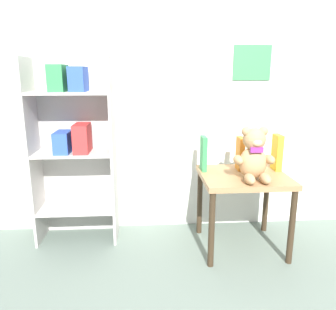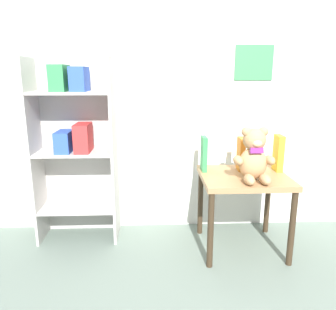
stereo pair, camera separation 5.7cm
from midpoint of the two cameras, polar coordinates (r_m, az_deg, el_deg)
wall_back at (r=2.52m, az=4.05°, el=14.97°), size 4.80×0.07×2.50m
bookshelf_side at (r=2.44m, az=-16.64°, el=2.53°), size 0.57×0.29×1.32m
display_table at (r=2.30m, az=12.27°, el=-5.21°), size 0.58×0.52×0.54m
teddy_bear at (r=2.15m, az=13.99°, el=-0.14°), size 0.26×0.24×0.34m
book_standing_green at (r=2.30m, az=5.50°, el=0.26°), size 0.03×0.12×0.24m
book_standing_orange at (r=2.35m, az=11.77°, el=0.24°), size 0.04×0.11×0.23m
book_standing_yellow at (r=2.42m, az=17.82°, el=0.44°), size 0.04×0.12×0.25m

